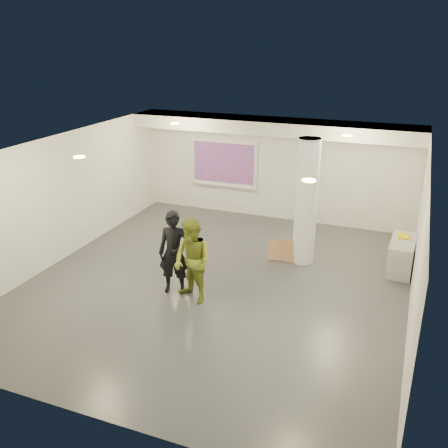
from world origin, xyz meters
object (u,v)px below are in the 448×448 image
at_px(column, 306,202).
at_px(man, 192,261).
at_px(projection_screen, 224,163).
at_px(woman, 174,253).
at_px(credenza, 401,255).

bearing_deg(column, man, -122.03).
height_order(projection_screen, woman, projection_screen).
distance_m(credenza, woman, 5.27).
bearing_deg(credenza, projection_screen, 158.56).
bearing_deg(projection_screen, man, -75.13).
height_order(projection_screen, credenza, projection_screen).
distance_m(projection_screen, man, 5.56).
bearing_deg(column, credenza, 9.04).
bearing_deg(woman, projection_screen, 85.49).
relative_size(credenza, woman, 0.71).
height_order(column, man, column).
bearing_deg(man, woman, -175.54).
xyz_separation_m(credenza, man, (-3.90, -3.04, 0.51)).
distance_m(woman, man, 0.55).
relative_size(woman, man, 1.02).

